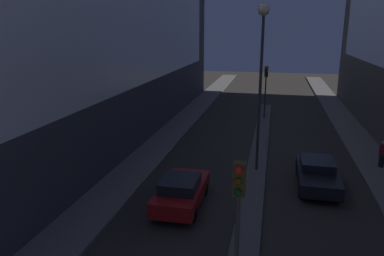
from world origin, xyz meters
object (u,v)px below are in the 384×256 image
(traffic_light_near, at_px, (238,207))
(car_right_lane, at_px, (317,173))
(traffic_light_mid, at_px, (266,81))
(pedestrian_on_right_sidewalk, at_px, (382,153))
(street_lamp, at_px, (262,52))
(car_left_lane, at_px, (181,191))

(traffic_light_near, relative_size, car_right_lane, 1.00)
(traffic_light_mid, bearing_deg, traffic_light_near, -90.00)
(pedestrian_on_right_sidewalk, bearing_deg, street_lamp, -163.91)
(traffic_light_near, xyz_separation_m, pedestrian_on_right_sidewalk, (7.14, 13.73, -2.60))
(car_left_lane, bearing_deg, pedestrian_on_right_sidewalk, 34.93)
(pedestrian_on_right_sidewalk, bearing_deg, car_right_lane, -138.83)
(car_left_lane, relative_size, car_right_lane, 0.92)
(street_lamp, xyz_separation_m, car_left_lane, (-3.18, -5.15, -6.07))
(car_right_lane, bearing_deg, pedestrian_on_right_sidewalk, 41.17)
(traffic_light_near, xyz_separation_m, car_left_lane, (-3.18, 6.52, -2.79))
(car_left_lane, bearing_deg, car_right_lane, 30.49)
(traffic_light_near, relative_size, street_lamp, 0.51)
(traffic_light_near, relative_size, traffic_light_mid, 1.00)
(traffic_light_near, bearing_deg, pedestrian_on_right_sidewalk, 62.53)
(traffic_light_near, distance_m, traffic_light_mid, 24.58)
(traffic_light_mid, xyz_separation_m, car_right_lane, (3.18, -14.31, -2.82))
(traffic_light_mid, relative_size, pedestrian_on_right_sidewalk, 2.90)
(pedestrian_on_right_sidewalk, bearing_deg, car_left_lane, -145.07)
(traffic_light_near, bearing_deg, car_right_lane, 72.80)
(traffic_light_mid, height_order, street_lamp, street_lamp)
(car_left_lane, relative_size, pedestrian_on_right_sidewalk, 2.68)
(traffic_light_mid, relative_size, street_lamp, 0.51)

